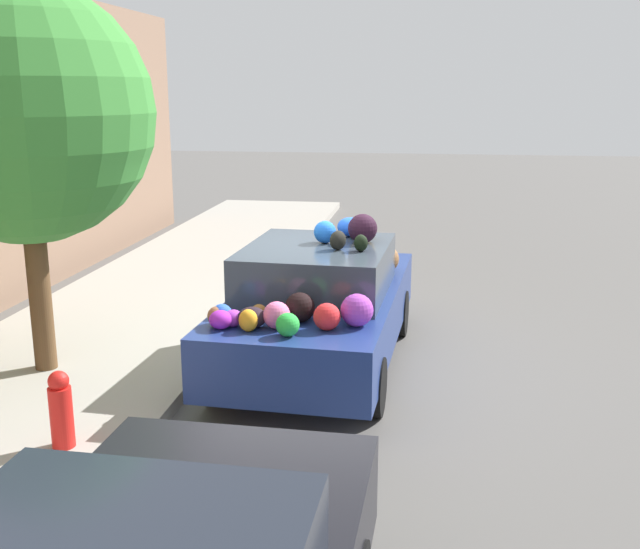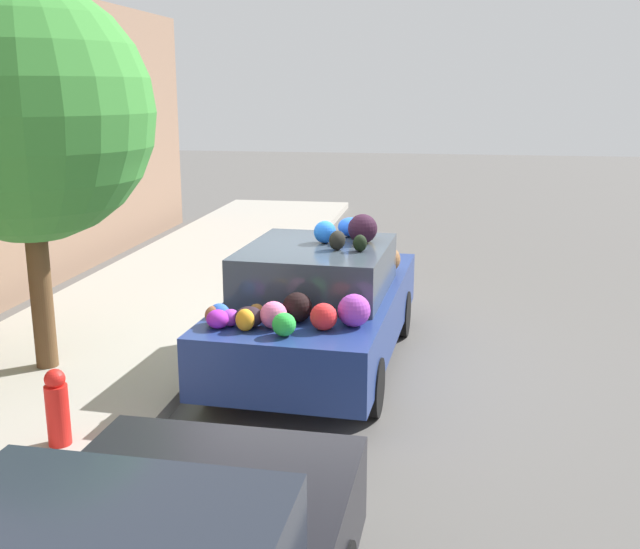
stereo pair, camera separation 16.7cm
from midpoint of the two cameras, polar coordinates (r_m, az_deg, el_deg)
name	(u,v)px [view 2 (the right image)]	position (r m, az deg, el deg)	size (l,w,h in m)	color
ground_plane	(308,363)	(8.99, -0.36, -6.79)	(60.00, 60.00, 0.00)	#565451
sidewalk_curb	(96,345)	(9.78, -16.21, -5.18)	(24.00, 3.20, 0.15)	#9E998E
street_tree	(24,114)	(8.50, -21.07, 11.37)	(2.72, 2.72, 4.16)	brown
fire_hydrant	(57,408)	(6.97, -18.73, -9.58)	(0.20, 0.20, 0.70)	red
art_car	(320,303)	(8.68, 0.54, -2.18)	(4.23, 2.00, 1.81)	navy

